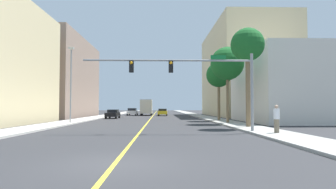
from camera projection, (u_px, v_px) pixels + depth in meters
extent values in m
plane|color=#2D2D30|center=(152.00, 117.00, 51.49)|extent=(192.00, 192.00, 0.00)
cube|color=beige|center=(100.00, 117.00, 51.25)|extent=(2.95, 168.00, 0.15)
cube|color=#9E9B93|center=(203.00, 117.00, 51.73)|extent=(2.95, 168.00, 0.15)
cube|color=yellow|center=(152.00, 117.00, 51.49)|extent=(0.16, 144.00, 0.01)
cube|color=gray|center=(38.00, 78.00, 52.52)|extent=(17.13, 22.69, 13.96)
cube|color=silver|center=(293.00, 87.00, 35.96)|extent=(11.76, 15.05, 8.58)
cube|color=beige|center=(243.00, 72.00, 59.82)|extent=(13.01, 27.43, 17.75)
cylinder|color=gray|center=(252.00, 92.00, 20.76)|extent=(0.20, 0.20, 5.51)
cylinder|color=gray|center=(168.00, 60.00, 20.69)|extent=(11.97, 0.14, 0.14)
cube|color=black|center=(171.00, 67.00, 20.68)|extent=(0.32, 0.24, 0.84)
sphere|color=orange|center=(171.00, 63.00, 20.55)|extent=(0.20, 0.20, 0.20)
cube|color=black|center=(131.00, 67.00, 20.61)|extent=(0.32, 0.24, 0.84)
sphere|color=orange|center=(131.00, 63.00, 20.48)|extent=(0.20, 0.20, 0.20)
cube|color=#147233|center=(218.00, 57.00, 20.80)|extent=(1.10, 0.04, 0.28)
cylinder|color=gray|center=(71.00, 86.00, 31.26)|extent=(0.16, 0.16, 7.87)
cube|color=beige|center=(71.00, 48.00, 31.43)|extent=(0.56, 0.28, 0.20)
cylinder|color=brown|center=(248.00, 85.00, 25.20)|extent=(0.40, 0.40, 7.11)
sphere|color=#195B23|center=(247.00, 45.00, 25.35)|extent=(2.91, 2.91, 2.91)
cone|color=#195B23|center=(258.00, 47.00, 25.28)|extent=(0.55, 1.48, 1.36)
cone|color=#195B23|center=(250.00, 49.00, 26.10)|extent=(1.28, 0.95, 1.53)
cone|color=#195B23|center=(240.00, 48.00, 26.05)|extent=(1.14, 0.92, 1.45)
cone|color=#195B23|center=(238.00, 47.00, 25.30)|extent=(0.46, 1.29, 1.48)
cone|color=#195B23|center=(244.00, 45.00, 24.64)|extent=(1.26, 1.14, 1.27)
cone|color=#195B23|center=(254.00, 45.00, 24.55)|extent=(1.49, 1.01, 1.18)
cylinder|color=brown|center=(227.00, 93.00, 31.50)|extent=(0.28, 0.28, 6.39)
sphere|color=#195B23|center=(227.00, 63.00, 31.64)|extent=(3.62, 3.62, 3.62)
cone|color=#195B23|center=(237.00, 65.00, 31.46)|extent=(0.69, 1.81, 1.86)
cone|color=#195B23|center=(225.00, 67.00, 32.71)|extent=(1.70, 0.51, 1.85)
cone|color=#195B23|center=(217.00, 65.00, 31.62)|extent=(0.46, 1.59, 1.43)
cone|color=#195B23|center=(228.00, 64.00, 30.55)|extent=(1.85, 0.76, 1.37)
cylinder|color=brown|center=(219.00, 97.00, 37.83)|extent=(0.35, 0.35, 5.86)
sphere|color=#195B23|center=(219.00, 75.00, 37.95)|extent=(3.25, 3.25, 3.25)
cone|color=#195B23|center=(226.00, 76.00, 37.96)|extent=(0.45, 1.62, 1.25)
cone|color=#195B23|center=(217.00, 77.00, 38.91)|extent=(1.42, 0.48, 1.76)
cone|color=#195B23|center=(212.00, 76.00, 37.76)|extent=(0.61, 1.43, 1.32)
cone|color=#195B23|center=(219.00, 76.00, 36.97)|extent=(1.73, 0.63, 1.50)
cube|color=black|center=(113.00, 115.00, 45.65)|extent=(1.90, 3.95, 0.60)
cube|color=black|center=(113.00, 111.00, 45.97)|extent=(1.60, 1.72, 0.48)
cylinder|color=black|center=(116.00, 117.00, 44.24)|extent=(0.24, 0.65, 0.64)
cylinder|color=black|center=(106.00, 117.00, 44.25)|extent=(0.24, 0.65, 0.64)
cylinder|color=black|center=(119.00, 116.00, 47.03)|extent=(0.24, 0.65, 0.64)
cylinder|color=black|center=(110.00, 116.00, 47.04)|extent=(0.24, 0.65, 0.64)
cube|color=gold|center=(163.00, 113.00, 59.66)|extent=(2.04, 4.57, 0.66)
cube|color=black|center=(163.00, 110.00, 59.60)|extent=(1.73, 2.08, 0.45)
cylinder|color=black|center=(159.00, 114.00, 61.35)|extent=(0.24, 0.65, 0.64)
cylinder|color=black|center=(167.00, 114.00, 61.33)|extent=(0.24, 0.65, 0.64)
cylinder|color=black|center=(158.00, 114.00, 57.95)|extent=(0.24, 0.65, 0.64)
cylinder|color=black|center=(167.00, 114.00, 57.93)|extent=(0.24, 0.65, 0.64)
cube|color=white|center=(132.00, 112.00, 61.99)|extent=(2.07, 4.53, 0.68)
cube|color=black|center=(132.00, 109.00, 61.66)|extent=(1.76, 1.97, 0.54)
cylinder|color=black|center=(130.00, 114.00, 63.67)|extent=(0.24, 0.65, 0.64)
cylinder|color=black|center=(137.00, 114.00, 63.66)|extent=(0.24, 0.65, 0.64)
cylinder|color=black|center=(127.00, 114.00, 60.30)|extent=(0.24, 0.65, 0.64)
cylinder|color=black|center=(136.00, 114.00, 60.29)|extent=(0.24, 0.65, 0.64)
cube|color=silver|center=(147.00, 109.00, 65.25)|extent=(2.42, 2.11, 1.60)
cube|color=beige|center=(146.00, 107.00, 61.55)|extent=(2.45, 5.39, 2.86)
cylinder|color=black|center=(142.00, 113.00, 65.18)|extent=(0.29, 0.90, 0.90)
cylinder|color=black|center=(152.00, 113.00, 65.25)|extent=(0.29, 0.90, 0.90)
cylinder|color=black|center=(141.00, 113.00, 60.12)|extent=(0.29, 0.90, 0.90)
cylinder|color=black|center=(151.00, 113.00, 60.19)|extent=(0.29, 0.90, 0.90)
cylinder|color=#726651|center=(277.00, 126.00, 19.12)|extent=(0.32, 0.32, 0.89)
cylinder|color=silver|center=(276.00, 114.00, 19.15)|extent=(0.38, 0.38, 0.70)
sphere|color=tan|center=(276.00, 107.00, 19.17)|extent=(0.24, 0.24, 0.24)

